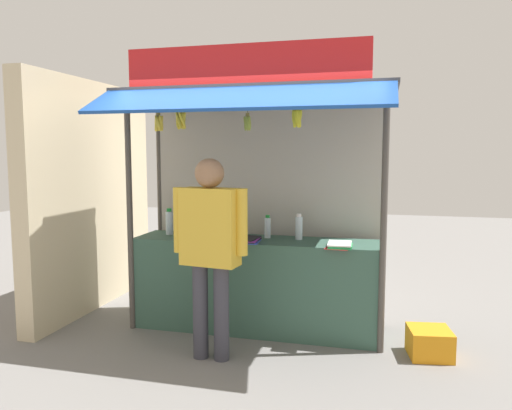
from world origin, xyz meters
The scene contains 17 objects.
ground_plane centered at (0.00, 0.00, 0.00)m, with size 20.00×20.00×0.00m, color slate.
stall_counter centered at (0.00, 0.00, 0.47)m, with size 2.50×0.58×0.94m, color #385B4C.
stall_structure centered at (0.00, 0.11, 1.67)m, with size 2.70×1.44×2.78m.
water_bottle_left centered at (-0.60, 0.08, 1.05)m, with size 0.07×0.07×0.24m.
water_bottle_far_right centered at (-0.71, 0.03, 1.04)m, with size 0.06×0.06×0.22m.
water_bottle_front_right centered at (-0.97, 0.05, 1.07)m, with size 0.08×0.08×0.28m.
water_bottle_rear_center centered at (0.42, 0.09, 1.06)m, with size 0.07×0.07×0.26m.
water_bottle_back_right centered at (0.10, 0.11, 1.05)m, with size 0.07×0.07×0.24m.
magazine_stack_right centered at (-0.03, -0.16, 0.96)m, with size 0.23×0.33×0.04m.
magazine_stack_front_left centered at (0.86, -0.21, 0.96)m, with size 0.25×0.32×0.04m.
banana_bunch_rightmost centered at (-0.86, -0.39, 2.10)m, with size 0.10×0.10×0.29m.
banana_bunch_inner_right centered at (0.48, -0.39, 2.12)m, with size 0.11×0.11×0.26m.
banana_bunch_inner_left centered at (0.02, -0.39, 2.09)m, with size 0.08×0.09×0.29m.
banana_bunch_leftmost centered at (-0.63, -0.39, 2.12)m, with size 0.12×0.12×0.27m.
vendor_person centered at (-0.20, -0.81, 1.07)m, with size 0.67×0.28×1.77m.
plastic_crate centered at (1.67, -0.28, 0.13)m, with size 0.36×0.36×0.25m, color orange.
neighbour_wall centered at (-2.06, 0.30, 1.31)m, with size 0.20×2.40×2.62m, color beige.
Camera 1 is at (1.24, -4.79, 1.83)m, focal length 34.69 mm.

